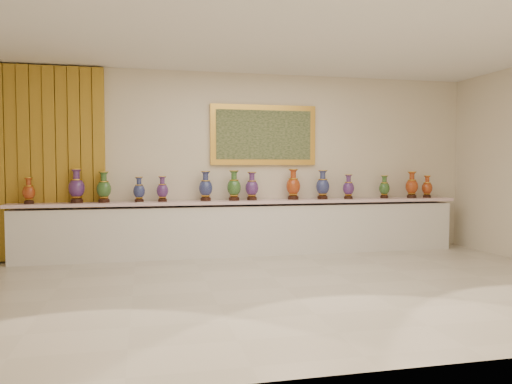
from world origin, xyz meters
TOP-DOWN VIEW (x-y plane):
  - ground at (0.00, 0.00)m, footprint 8.00×8.00m
  - room at (-2.49, 2.44)m, footprint 8.00×8.00m
  - counter at (0.00, 2.27)m, footprint 7.28×0.48m
  - vase_0 at (-3.30, 2.24)m, footprint 0.20×0.20m
  - vase_1 at (-2.63, 2.28)m, footprint 0.26×0.26m
  - vase_2 at (-2.23, 2.25)m, footprint 0.26×0.26m
  - vase_3 at (-1.71, 2.24)m, footprint 0.23×0.23m
  - vase_4 at (-1.35, 2.27)m, footprint 0.21×0.21m
  - vase_5 at (-0.67, 2.29)m, footprint 0.27×0.27m
  - vase_6 at (-0.21, 2.25)m, footprint 0.29×0.29m
  - vase_7 at (0.09, 2.29)m, footprint 0.23×0.23m
  - vase_8 at (0.80, 2.28)m, footprint 0.28×0.28m
  - vase_9 at (1.31, 2.25)m, footprint 0.23×0.23m
  - vase_10 at (1.76, 2.23)m, footprint 0.24×0.24m
  - vase_11 at (2.45, 2.27)m, footprint 0.24×0.24m
  - vase_12 at (2.95, 2.21)m, footprint 0.27×0.27m
  - vase_13 at (3.25, 2.22)m, footprint 0.22×0.22m
  - label_card at (-1.69, 2.13)m, footprint 0.10×0.06m

SIDE VIEW (x-z plane):
  - ground at x=0.00m, z-range 0.00..0.00m
  - counter at x=0.00m, z-range -0.01..0.89m
  - label_card at x=-1.69m, z-range 0.90..0.90m
  - vase_13 at x=3.25m, z-range 0.88..1.27m
  - vase_0 at x=-3.30m, z-range 0.88..1.27m
  - vase_3 at x=-1.71m, z-range 0.88..1.27m
  - vase_11 at x=2.45m, z-range 0.88..1.27m
  - vase_4 at x=-1.35m, z-range 0.88..1.28m
  - vase_10 at x=1.76m, z-range 0.88..1.29m
  - vase_12 at x=2.95m, z-range 0.88..1.34m
  - vase_7 at x=0.09m, z-range 0.88..1.34m
  - vase_2 at x=-2.23m, z-range 0.88..1.35m
  - vase_5 at x=-0.67m, z-range 0.88..1.35m
  - vase_6 at x=-0.21m, z-range 0.87..1.36m
  - vase_9 at x=1.31m, z-range 0.87..1.36m
  - vase_8 at x=0.80m, z-range 0.87..1.38m
  - vase_1 at x=-2.63m, z-range 0.87..1.39m
  - room at x=-2.49m, z-range -2.42..5.58m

